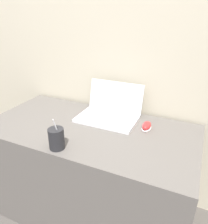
% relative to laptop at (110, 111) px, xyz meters
% --- Properties ---
extents(wall_back, '(7.00, 0.04, 2.50)m').
position_rel_laptop_xyz_m(wall_back, '(-0.06, 0.19, 0.50)').
color(wall_back, '#BCB299').
rests_on(wall_back, ground_plane).
extents(desk, '(1.33, 0.67, 0.71)m').
position_rel_laptop_xyz_m(desk, '(-0.06, -0.19, -0.40)').
color(desk, '#5B5651').
rests_on(desk, ground_plane).
extents(laptop, '(0.39, 0.30, 0.22)m').
position_rel_laptop_xyz_m(laptop, '(0.00, 0.00, 0.00)').
color(laptop, silver).
rests_on(laptop, desk).
extents(drink_cup, '(0.08, 0.08, 0.18)m').
position_rel_laptop_xyz_m(drink_cup, '(-0.11, -0.46, 0.01)').
color(drink_cup, '#232326').
rests_on(drink_cup, desk).
extents(computer_mouse, '(0.06, 0.10, 0.04)m').
position_rel_laptop_xyz_m(computer_mouse, '(0.27, -0.05, -0.03)').
color(computer_mouse, white).
rests_on(computer_mouse, desk).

